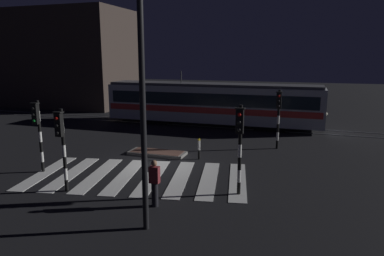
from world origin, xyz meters
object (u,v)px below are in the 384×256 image
Objects in this scene: traffic_light_corner_near_left at (38,126)px; bollard_island_edge at (199,149)px; traffic_light_corner_far_right at (279,110)px; traffic_light_corner_near_right at (240,137)px; street_lamp_near_kerb at (138,72)px; tram at (212,103)px; traffic_light_kerb_mid_left at (61,138)px; pedestrian_waiting_at_kerb at (155,183)px.

traffic_light_corner_near_left is 3.01× the size of bollard_island_edge.
traffic_light_corner_near_right is (-0.82, -7.54, 0.06)m from traffic_light_corner_far_right.
street_lamp_near_kerb is (6.93, -3.67, 2.65)m from traffic_light_corner_near_left.
tram is at bearing 98.01° from street_lamp_near_kerb.
traffic_light_corner_near_right is 0.21× the size of tram.
traffic_light_corner_near_right is at bearing -55.56° from bollard_island_edge.
tram reaches higher than traffic_light_kerb_mid_left.
street_lamp_near_kerb is at bearing -105.06° from traffic_light_corner_far_right.
traffic_light_corner_near_left is 0.43× the size of street_lamp_near_kerb.
traffic_light_corner_near_left is at bearing -108.78° from tram.
traffic_light_corner_near_left is (-9.97, -7.66, -0.05)m from traffic_light_corner_far_right.
traffic_light_corner_near_left reaches higher than pedestrian_waiting_at_kerb.
traffic_light_corner_near_right is 14.00m from tram.
tram is at bearing 133.83° from traffic_light_corner_far_right.
traffic_light_corner_near_right is at bearing 0.77° from traffic_light_corner_near_left.
tram is at bearing 101.03° from bollard_island_edge.
traffic_light_corner_near_left is at bearing 147.12° from traffic_light_kerb_mid_left.
tram is (-4.62, 13.21, -0.57)m from traffic_light_corner_near_right.
tram is 9.29m from bollard_island_edge.
tram is at bearing 109.27° from traffic_light_corner_near_right.
pedestrian_waiting_at_kerb is 6.10m from bollard_island_edge.
bollard_island_edge is at bearing 34.22° from traffic_light_corner_near_left.
tram is 15.29m from pedestrian_waiting_at_kerb.
traffic_light_corner_far_right is 1.02× the size of traffic_light_corner_near_left.
pedestrian_waiting_at_kerb reaches higher than bollard_island_edge.
traffic_light_corner_near_left is at bearing -145.78° from bollard_island_edge.
traffic_light_corner_far_right reaches higher than bollard_island_edge.
bollard_island_edge is at bearing -78.97° from tram.
traffic_light_kerb_mid_left is 1.94× the size of pedestrian_waiting_at_kerb.
street_lamp_near_kerb reaches higher than bollard_island_edge.
traffic_light_kerb_mid_left is at bearing -128.42° from traffic_light_corner_far_right.
traffic_light_corner_near_right is 5.34m from bollard_island_edge.
traffic_light_corner_far_right is at bearing 51.58° from traffic_light_kerb_mid_left.
tram is (4.53, 13.33, -0.46)m from traffic_light_corner_near_left.
traffic_light_corner_far_right is at bearing -46.17° from tram.
street_lamp_near_kerb is 17.44m from tram.
traffic_light_corner_near_right is at bearing 36.13° from pedestrian_waiting_at_kerb.
tram reaches higher than traffic_light_corner_near_right.
traffic_light_corner_near_left is 3.07m from traffic_light_kerb_mid_left.
traffic_light_corner_far_right is 12.58m from traffic_light_corner_near_left.
traffic_light_kerb_mid_left is at bearing 177.94° from pedestrian_waiting_at_kerb.
pedestrian_waiting_at_kerb is at bearing 102.73° from street_lamp_near_kerb.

